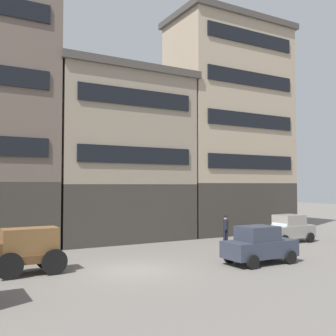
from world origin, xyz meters
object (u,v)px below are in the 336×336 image
Objects in this scene: sedan_dark at (288,229)px; pedestrian_officer at (226,228)px; sedan_light at (259,245)px; cargo_wagon at (29,247)px.

sedan_dark reaches higher than pedestrian_officer.
sedan_light reaches higher than pedestrian_officer.
sedan_light is 2.06× the size of pedestrian_officer.
cargo_wagon is 13.63m from pedestrian_officer.
sedan_dark is 2.08× the size of pedestrian_officer.
sedan_dark is (16.90, 1.32, -0.23)m from cargo_wagon.
cargo_wagon is 16.95m from sedan_dark.
cargo_wagon reaches higher than sedan_dark.
sedan_light is at bearing -17.10° from cargo_wagon.
cargo_wagon reaches higher than pedestrian_officer.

